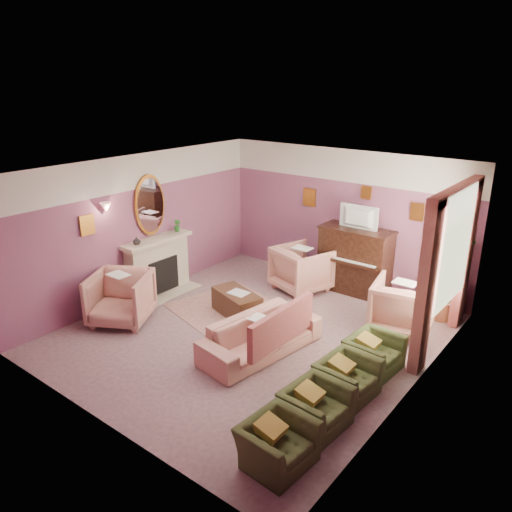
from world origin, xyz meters
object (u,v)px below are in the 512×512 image
Objects in this scene: olive_chair_d at (374,348)px; side_table at (444,299)px; piano at (355,261)px; olive_chair_a at (277,437)px; olive_chair_c at (348,373)px; television at (357,216)px; coffee_table at (237,304)px; sofa at (261,329)px; olive_chair_b at (316,402)px; floral_armchair_left at (302,266)px; floral_armchair_right at (403,304)px; floral_armchair_front at (120,296)px.

side_table is at bearing 84.53° from olive_chair_d.
piano reaches higher than olive_chair_a.
olive_chair_a and olive_chair_c have the same top height.
coffee_table is at bearing -117.49° from television.
olive_chair_d is (1.61, 0.66, -0.07)m from sofa.
coffee_table is 1.25× the size of olive_chair_b.
floral_armchair_left is 1.27× the size of olive_chair_a.
television is 0.39× the size of sofa.
olive_chair_b is at bearing -87.30° from floral_armchair_right.
piano is at bearing 90.00° from television.
floral_armchair_right is 1.27× the size of olive_chair_d.
floral_armchair_left is 2.77m from side_table.
sofa is 3.56m from side_table.
piano reaches higher than olive_chair_c.
piano is 4.39m from olive_chair_b.
coffee_table is 0.98× the size of floral_armchair_left.
olive_chair_d is at bearing -2.64° from coffee_table.
floral_armchair_front is at bearing -146.10° from floral_armchair_right.
television is 0.78× the size of floral_armchair_right.
floral_armchair_right reaches higher than olive_chair_d.
olive_chair_a is 1.00× the size of olive_chair_d.
coffee_table is 1.41m from sofa.
olive_chair_a is at bearing -48.19° from sofa.
piano reaches higher than side_table.
olive_chair_c is at bearing -63.84° from piano.
piano is 1.80m from floral_armchair_right.
olive_chair_d is 1.15× the size of side_table.
floral_armchair_right reaches higher than olive_chair_b.
floral_armchair_left is at bearing 169.27° from floral_armchair_right.
olive_chair_b and olive_chair_c have the same top height.
television is 2.07m from floral_armchair_right.
side_table reaches higher than olive_chair_b.
television is 4.51m from olive_chair_b.
sofa is at bearing 14.85° from floral_armchair_front.
floral_armchair_left is (-0.88, -0.56, -1.09)m from television.
olive_chair_c is at bearing 7.12° from floral_armchair_front.
floral_armchair_left is 3.08m from olive_chair_d.
floral_armchair_right is 4.90m from floral_armchair_front.
piano reaches higher than sofa.
floral_armchair_left is 2.37m from floral_armchair_right.
olive_chair_c is (0.00, 1.64, 0.00)m from olive_chair_a.
olive_chair_b is at bearing -90.00° from olive_chair_d.
coffee_table is 1.25× the size of olive_chair_d.
floral_armchair_front is 1.27× the size of olive_chair_d.
floral_armchair_left is at bearing 125.51° from olive_chair_b.
coffee_table is (-1.17, -2.31, -0.43)m from piano.
floral_armchair_left is at bearing -168.18° from side_table.
olive_chair_b is 4.04m from side_table.
coffee_table is 1.43× the size of side_table.
television reaches higher than coffee_table.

